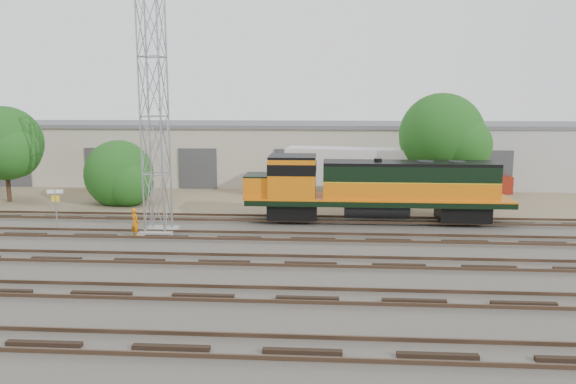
# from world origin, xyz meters

# --- Properties ---
(ground) EXTENTS (140.00, 140.00, 0.00)m
(ground) POSITION_xyz_m (0.00, 0.00, 0.00)
(ground) COLOR #47423A
(ground) RESTS_ON ground
(dirt_strip) EXTENTS (80.00, 16.00, 0.02)m
(dirt_strip) POSITION_xyz_m (0.00, 15.00, 0.01)
(dirt_strip) COLOR #726047
(dirt_strip) RESTS_ON ground
(tracks) EXTENTS (80.00, 20.40, 0.28)m
(tracks) POSITION_xyz_m (0.00, -3.00, 0.08)
(tracks) COLOR black
(tracks) RESTS_ON ground
(warehouse) EXTENTS (58.40, 10.40, 5.30)m
(warehouse) POSITION_xyz_m (0.04, 22.98, 2.65)
(warehouse) COLOR #B8AB99
(warehouse) RESTS_ON ground
(locomotive) EXTENTS (15.97, 2.80, 3.84)m
(locomotive) POSITION_xyz_m (7.48, 6.00, 2.22)
(locomotive) COLOR black
(locomotive) RESTS_ON tracks
(signal_tower) EXTENTS (1.91, 1.91, 12.93)m
(signal_tower) POSITION_xyz_m (-4.78, 2.70, 6.31)
(signal_tower) COLOR gray
(signal_tower) RESTS_ON ground
(sign_post) EXTENTS (0.93, 0.17, 2.28)m
(sign_post) POSITION_xyz_m (-11.22, 3.67, 1.60)
(sign_post) COLOR gray
(sign_post) RESTS_ON ground
(worker) EXTENTS (0.69, 0.65, 1.59)m
(worker) POSITION_xyz_m (-5.83, 1.77, 0.79)
(worker) COLOR orange
(worker) RESTS_ON ground
(semi_trailer) EXTENTS (13.08, 4.63, 3.95)m
(semi_trailer) POSITION_xyz_m (8.48, 12.69, 2.48)
(semi_trailer) COLOR silver
(semi_trailer) RESTS_ON ground
(dumpster_blue) EXTENTS (1.69, 1.59, 1.50)m
(dumpster_blue) POSITION_xyz_m (17.32, 17.28, 0.75)
(dumpster_blue) COLOR navy
(dumpster_blue) RESTS_ON ground
(dumpster_red) EXTENTS (1.59, 1.50, 1.40)m
(dumpster_red) POSITION_xyz_m (18.54, 17.33, 0.70)
(dumpster_red) COLOR maroon
(dumpster_red) RESTS_ON ground
(tree_west) EXTENTS (5.60, 5.33, 6.98)m
(tree_west) POSITION_xyz_m (-18.20, 10.96, 4.17)
(tree_west) COLOR #382619
(tree_west) RESTS_ON ground
(tree_mid) EXTENTS (5.11, 4.87, 4.87)m
(tree_mid) POSITION_xyz_m (-9.91, 10.95, 2.02)
(tree_mid) COLOR #382619
(tree_mid) RESTS_ON ground
(tree_east) EXTENTS (6.14, 5.85, 7.90)m
(tree_east) POSITION_xyz_m (12.90, 11.57, 4.82)
(tree_east) COLOR #382619
(tree_east) RESTS_ON ground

